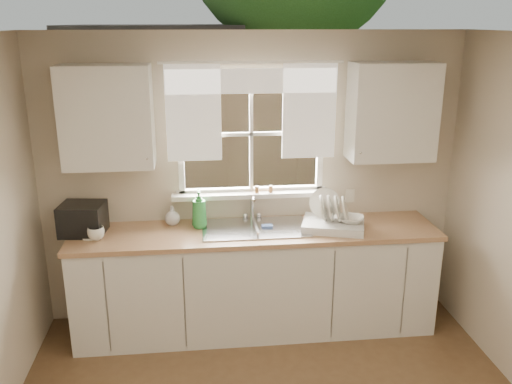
{
  "coord_description": "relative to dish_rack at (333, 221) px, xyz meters",
  "views": [
    {
      "loc": [
        -0.46,
        -2.48,
        2.56
      ],
      "look_at": [
        0.0,
        1.65,
        1.25
      ],
      "focal_mm": 38.0,
      "sensor_mm": 36.0,
      "label": 1
    }
  ],
  "objects": [
    {
      "name": "black_appliance",
      "position": [
        -2.05,
        0.11,
        0.06
      ],
      "size": [
        0.37,
        0.34,
        0.25
      ],
      "primitive_type": "cube",
      "rotation": [
        0.0,
        0.0,
        -0.12
      ],
      "color": "black",
      "rests_on": "countertop"
    },
    {
      "name": "window",
      "position": [
        -0.65,
        0.35,
        0.51
      ],
      "size": [
        1.38,
        0.16,
        1.06
      ],
      "color": "white",
      "rests_on": "room_walls"
    },
    {
      "name": "soap_bottle_c",
      "position": [
        -1.33,
        0.23,
        0.02
      ],
      "size": [
        0.15,
        0.15,
        0.17
      ],
      "primitive_type": "imported",
      "rotation": [
        0.0,
        0.0,
        -0.19
      ],
      "color": "beige",
      "rests_on": "countertop"
    },
    {
      "name": "wall_outlet",
      "position": [
        0.23,
        0.34,
        0.1
      ],
      "size": [
        0.08,
        0.01,
        0.12
      ],
      "primitive_type": "cube",
      "color": "beige",
      "rests_on": "room_walls"
    },
    {
      "name": "countertop",
      "position": [
        -0.65,
        0.03,
        -0.09
      ],
      "size": [
        3.04,
        0.65,
        0.04
      ],
      "primitive_type": "cube",
      "color": "#AA7D55",
      "rests_on": "base_cabinets"
    },
    {
      "name": "saucer",
      "position": [
        -1.97,
        0.04,
        -0.06
      ],
      "size": [
        0.19,
        0.19,
        0.01
      ],
      "primitive_type": "cylinder",
      "color": "white",
      "rests_on": "countertop"
    },
    {
      "name": "sill_jars",
      "position": [
        -0.55,
        0.29,
        0.2
      ],
      "size": [
        0.16,
        0.04,
        0.06
      ],
      "color": "brown",
      "rests_on": "window"
    },
    {
      "name": "bowl",
      "position": [
        0.14,
        -0.05,
        0.03
      ],
      "size": [
        0.27,
        0.27,
        0.05
      ],
      "primitive_type": "imported",
      "rotation": [
        0.0,
        0.0,
        -0.39
      ],
      "color": "silver",
      "rests_on": "dish_rack"
    },
    {
      "name": "soap_bottle_b",
      "position": [
        -1.11,
        0.19,
        0.02
      ],
      "size": [
        0.09,
        0.09,
        0.17
      ],
      "primitive_type": "imported",
      "rotation": [
        0.0,
        0.0,
        -0.18
      ],
      "color": "#387ED5",
      "rests_on": "countertop"
    },
    {
      "name": "curtains",
      "position": [
        -0.65,
        0.3,
        0.96
      ],
      "size": [
        1.5,
        0.03,
        0.81
      ],
      "color": "white",
      "rests_on": "room_walls"
    },
    {
      "name": "dish_rack",
      "position": [
        0.0,
        0.0,
        0.0
      ],
      "size": [
        0.59,
        0.51,
        0.31
      ],
      "color": "silver",
      "rests_on": "countertop"
    },
    {
      "name": "ceiling",
      "position": [
        -0.65,
        -1.65,
        1.52
      ],
      "size": [
        3.6,
        4.0,
        0.02
      ],
      "primitive_type": "cube",
      "color": "silver",
      "rests_on": "room_walls"
    },
    {
      "name": "upper_cabinet_left",
      "position": [
        -1.8,
        0.18,
        0.87
      ],
      "size": [
        0.7,
        0.33,
        0.8
      ],
      "primitive_type": "cube",
      "color": "silver",
      "rests_on": "room_walls"
    },
    {
      "name": "sink",
      "position": [
        -0.65,
        0.06,
        -0.14
      ],
      "size": [
        0.88,
        0.52,
        0.4
      ],
      "color": "#B7B7BC",
      "rests_on": "countertop"
    },
    {
      "name": "base_cabinets",
      "position": [
        -0.65,
        0.03,
        -0.54
      ],
      "size": [
        3.0,
        0.62,
        0.87
      ],
      "primitive_type": "cube",
      "color": "silver",
      "rests_on": "ground"
    },
    {
      "name": "cup",
      "position": [
        -1.92,
        -0.04,
        -0.01
      ],
      "size": [
        0.15,
        0.15,
        0.11
      ],
      "primitive_type": "imported",
      "rotation": [
        0.0,
        0.0,
        -0.13
      ],
      "color": "white",
      "rests_on": "countertop"
    },
    {
      "name": "soap_bottle_a",
      "position": [
        -1.11,
        0.15,
        0.1
      ],
      "size": [
        0.14,
        0.14,
        0.33
      ],
      "primitive_type": "imported",
      "rotation": [
        0.0,
        0.0,
        0.11
      ],
      "color": "green",
      "rests_on": "countertop"
    },
    {
      "name": "upper_cabinet_right",
      "position": [
        0.5,
        0.18,
        0.87
      ],
      "size": [
        0.7,
        0.33,
        0.8
      ],
      "primitive_type": "cube",
      "color": "silver",
      "rests_on": "room_walls"
    },
    {
      "name": "room_walls",
      "position": [
        -0.65,
        -1.71,
        0.26
      ],
      "size": [
        3.62,
        4.02,
        2.5
      ],
      "color": "beige",
      "rests_on": "ground"
    }
  ]
}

